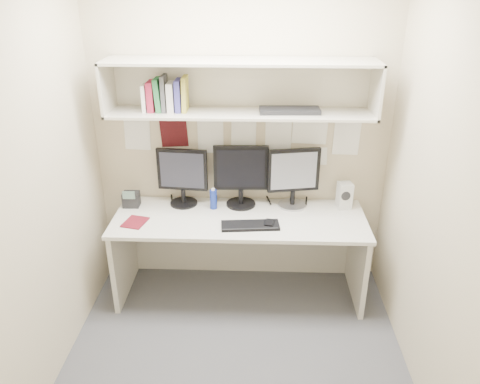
{
  "coord_description": "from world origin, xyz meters",
  "views": [
    {
      "loc": [
        0.13,
        -2.63,
        2.47
      ],
      "look_at": [
        0.02,
        0.35,
        1.09
      ],
      "focal_mm": 35.0,
      "sensor_mm": 36.0,
      "label": 1
    }
  ],
  "objects_px": {
    "monitor_center": "(241,174)",
    "monitor_right": "(294,176)",
    "monitor_left": "(182,175)",
    "maroon_notebook": "(135,222)",
    "keyboard": "(250,225)",
    "desk": "(240,255)",
    "speaker": "(344,195)",
    "desk_phone": "(131,199)"
  },
  "relations": [
    {
      "from": "monitor_right",
      "to": "maroon_notebook",
      "type": "bearing_deg",
      "value": -174.93
    },
    {
      "from": "keyboard",
      "to": "speaker",
      "type": "xyz_separation_m",
      "value": [
        0.76,
        0.36,
        0.1
      ]
    },
    {
      "from": "monitor_left",
      "to": "speaker",
      "type": "relative_size",
      "value": 2.21
    },
    {
      "from": "monitor_left",
      "to": "monitor_right",
      "type": "relative_size",
      "value": 0.97
    },
    {
      "from": "desk",
      "to": "monitor_left",
      "type": "distance_m",
      "value": 0.82
    },
    {
      "from": "monitor_center",
      "to": "keyboard",
      "type": "xyz_separation_m",
      "value": [
        0.09,
        -0.38,
        -0.27
      ]
    },
    {
      "from": "desk",
      "to": "maroon_notebook",
      "type": "xyz_separation_m",
      "value": [
        -0.81,
        -0.13,
        0.37
      ]
    },
    {
      "from": "monitor_right",
      "to": "monitor_center",
      "type": "bearing_deg",
      "value": 169.16
    },
    {
      "from": "maroon_notebook",
      "to": "monitor_center",
      "type": "bearing_deg",
      "value": 37.11
    },
    {
      "from": "monitor_center",
      "to": "monitor_right",
      "type": "xyz_separation_m",
      "value": [
        0.43,
        0.0,
        -0.01
      ]
    },
    {
      "from": "speaker",
      "to": "desk_phone",
      "type": "relative_size",
      "value": 1.36
    },
    {
      "from": "desk",
      "to": "desk_phone",
      "type": "height_order",
      "value": "desk_phone"
    },
    {
      "from": "monitor_center",
      "to": "speaker",
      "type": "relative_size",
      "value": 2.37
    },
    {
      "from": "desk",
      "to": "desk_phone",
      "type": "distance_m",
      "value": 1.01
    },
    {
      "from": "monitor_center",
      "to": "desk_phone",
      "type": "height_order",
      "value": "monitor_center"
    },
    {
      "from": "monitor_center",
      "to": "keyboard",
      "type": "relative_size",
      "value": 1.17
    },
    {
      "from": "monitor_center",
      "to": "desk_phone",
      "type": "relative_size",
      "value": 3.23
    },
    {
      "from": "keyboard",
      "to": "monitor_center",
      "type": "bearing_deg",
      "value": 97.25
    },
    {
      "from": "desk",
      "to": "monitor_right",
      "type": "xyz_separation_m",
      "value": [
        0.43,
        0.22,
        0.63
      ]
    },
    {
      "from": "desk",
      "to": "speaker",
      "type": "bearing_deg",
      "value": 12.99
    },
    {
      "from": "keyboard",
      "to": "maroon_notebook",
      "type": "distance_m",
      "value": 0.89
    },
    {
      "from": "monitor_left",
      "to": "speaker",
      "type": "bearing_deg",
      "value": 4.31
    },
    {
      "from": "monitor_center",
      "to": "speaker",
      "type": "xyz_separation_m",
      "value": [
        0.85,
        -0.02,
        -0.17
      ]
    },
    {
      "from": "speaker",
      "to": "desk_phone",
      "type": "xyz_separation_m",
      "value": [
        -1.75,
        -0.04,
        -0.05
      ]
    },
    {
      "from": "monitor_left",
      "to": "keyboard",
      "type": "distance_m",
      "value": 0.72
    },
    {
      "from": "monitor_left",
      "to": "keyboard",
      "type": "bearing_deg",
      "value": -28.68
    },
    {
      "from": "monitor_left",
      "to": "maroon_notebook",
      "type": "xyz_separation_m",
      "value": [
        -0.33,
        -0.35,
        -0.26
      ]
    },
    {
      "from": "monitor_center",
      "to": "desk_phone",
      "type": "distance_m",
      "value": 0.93
    },
    {
      "from": "monitor_left",
      "to": "monitor_center",
      "type": "height_order",
      "value": "monitor_center"
    },
    {
      "from": "keyboard",
      "to": "maroon_notebook",
      "type": "relative_size",
      "value": 2.27
    },
    {
      "from": "speaker",
      "to": "maroon_notebook",
      "type": "distance_m",
      "value": 1.69
    },
    {
      "from": "desk_phone",
      "to": "speaker",
      "type": "bearing_deg",
      "value": 0.18
    },
    {
      "from": "monitor_center",
      "to": "maroon_notebook",
      "type": "bearing_deg",
      "value": -158.5
    },
    {
      "from": "desk_phone",
      "to": "monitor_right",
      "type": "bearing_deg",
      "value": 1.59
    },
    {
      "from": "desk_phone",
      "to": "maroon_notebook",
      "type": "bearing_deg",
      "value": -72.46
    },
    {
      "from": "desk",
      "to": "maroon_notebook",
      "type": "relative_size",
      "value": 10.31
    },
    {
      "from": "monitor_center",
      "to": "keyboard",
      "type": "distance_m",
      "value": 0.47
    },
    {
      "from": "desk",
      "to": "monitor_right",
      "type": "bearing_deg",
      "value": 27.03
    },
    {
      "from": "keyboard",
      "to": "maroon_notebook",
      "type": "xyz_separation_m",
      "value": [
        -0.89,
        0.03,
        -0.01
      ]
    },
    {
      "from": "monitor_center",
      "to": "maroon_notebook",
      "type": "relative_size",
      "value": 2.66
    },
    {
      "from": "monitor_center",
      "to": "desk",
      "type": "bearing_deg",
      "value": -92.74
    },
    {
      "from": "keyboard",
      "to": "speaker",
      "type": "relative_size",
      "value": 2.02
    }
  ]
}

